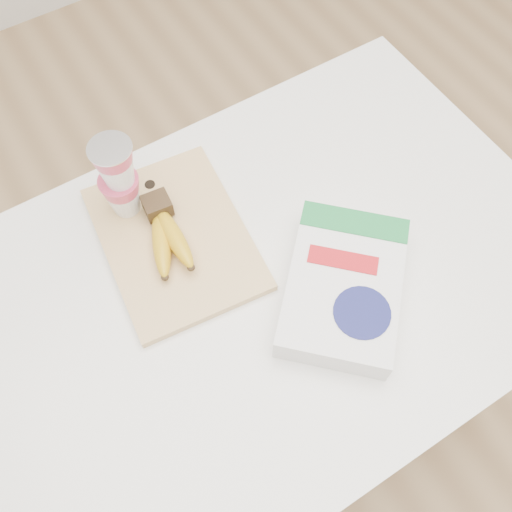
{
  "coord_description": "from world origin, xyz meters",
  "views": [
    {
      "loc": [
        -0.24,
        -0.37,
        1.75
      ],
      "look_at": [
        0.01,
        0.03,
        0.89
      ],
      "focal_mm": 40.0,
      "sensor_mm": 36.0,
      "label": 1
    }
  ],
  "objects_px": {
    "yogurt_stack": "(118,177)",
    "cereal_box": "(343,286)",
    "table": "(259,357)",
    "cutting_board": "(175,238)",
    "bananas": "(166,234)"
  },
  "relations": [
    {
      "from": "yogurt_stack",
      "to": "table",
      "type": "bearing_deg",
      "value": -62.35
    },
    {
      "from": "yogurt_stack",
      "to": "cereal_box",
      "type": "height_order",
      "value": "yogurt_stack"
    },
    {
      "from": "cereal_box",
      "to": "table",
      "type": "bearing_deg",
      "value": -177.52
    },
    {
      "from": "yogurt_stack",
      "to": "cereal_box",
      "type": "bearing_deg",
      "value": -55.56
    },
    {
      "from": "yogurt_stack",
      "to": "cutting_board",
      "type": "bearing_deg",
      "value": -66.83
    },
    {
      "from": "table",
      "to": "cereal_box",
      "type": "relative_size",
      "value": 3.46
    },
    {
      "from": "bananas",
      "to": "yogurt_stack",
      "type": "height_order",
      "value": "yogurt_stack"
    },
    {
      "from": "bananas",
      "to": "cereal_box",
      "type": "height_order",
      "value": "same"
    },
    {
      "from": "bananas",
      "to": "table",
      "type": "bearing_deg",
      "value": -55.94
    },
    {
      "from": "cutting_board",
      "to": "yogurt_stack",
      "type": "xyz_separation_m",
      "value": [
        -0.04,
        0.1,
        0.1
      ]
    },
    {
      "from": "cutting_board",
      "to": "bananas",
      "type": "bearing_deg",
      "value": -174.15
    },
    {
      "from": "table",
      "to": "cutting_board",
      "type": "height_order",
      "value": "cutting_board"
    },
    {
      "from": "table",
      "to": "cereal_box",
      "type": "xyz_separation_m",
      "value": [
        0.11,
        -0.1,
        0.45
      ]
    },
    {
      "from": "table",
      "to": "yogurt_stack",
      "type": "height_order",
      "value": "yogurt_stack"
    },
    {
      "from": "cutting_board",
      "to": "cereal_box",
      "type": "xyz_separation_m",
      "value": [
        0.19,
        -0.25,
        0.02
      ]
    }
  ]
}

